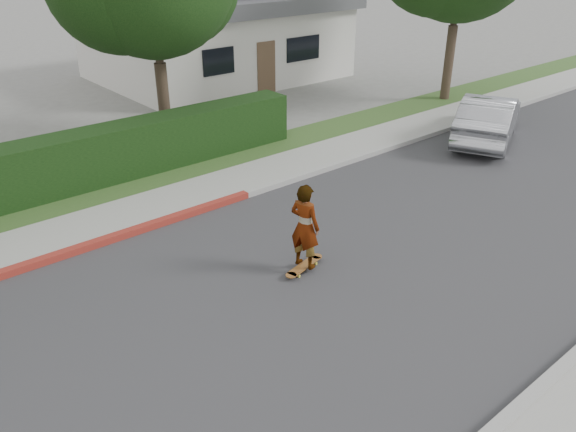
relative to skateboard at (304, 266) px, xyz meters
name	(u,v)px	position (x,y,z in m)	size (l,w,h in m)	color
ground	(330,280)	(0.15, -0.58, -0.10)	(120.00, 120.00, 0.00)	slate
road	(330,279)	(0.15, -0.58, -0.09)	(60.00, 8.00, 0.01)	#2D2D30
curb_near	(531,397)	(0.15, -4.68, -0.02)	(60.00, 0.20, 0.15)	#9E9E99
curb_far	(213,205)	(0.15, 3.52, -0.02)	(60.00, 0.20, 0.15)	#9E9E99
sidewalk_far	(193,194)	(0.15, 4.42, -0.04)	(60.00, 1.60, 0.12)	gray
planting_strip	(162,176)	(0.15, 6.02, -0.05)	(60.00, 1.60, 0.10)	#2D4C1E
hedge	(37,172)	(-2.85, 6.62, 0.65)	(15.00, 1.00, 1.50)	black
house	(215,29)	(8.15, 15.42, 2.00)	(10.60, 8.60, 4.30)	beige
skateboard	(304,266)	(0.00, 0.00, 0.00)	(1.11, 0.46, 0.10)	yellow
skateboarder	(305,226)	(0.00, 0.00, 0.88)	(0.63, 0.41, 1.72)	white
car_silver	(488,118)	(9.62, 2.13, 0.64)	(1.56, 4.47, 1.47)	#A5A7AC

